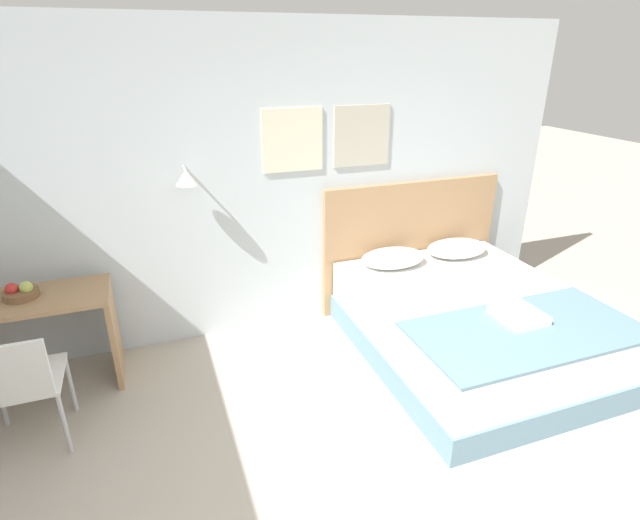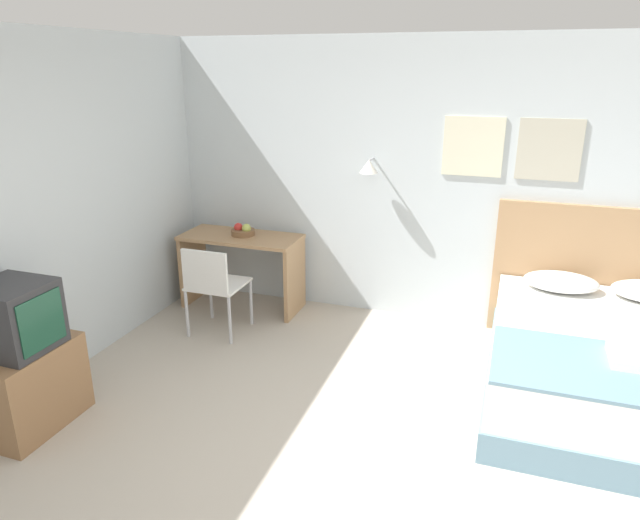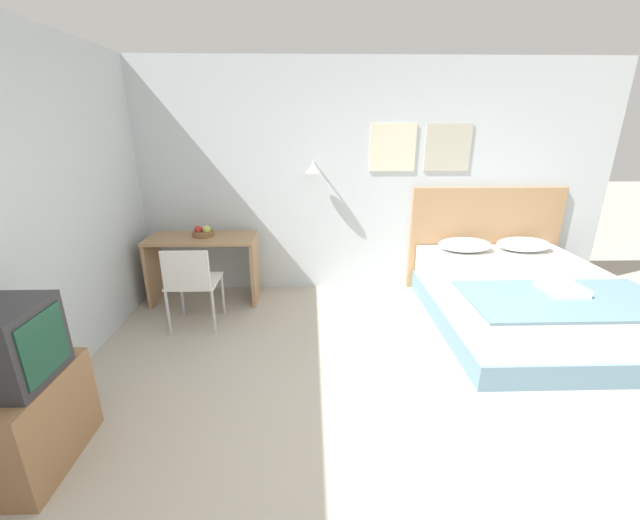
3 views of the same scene
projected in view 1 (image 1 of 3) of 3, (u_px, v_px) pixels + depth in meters
The scene contains 10 objects.
wall_back at pixel (253, 186), 4.21m from camera, with size 5.90×0.31×2.65m.
bed at pixel (471, 326), 4.14m from camera, with size 1.71×2.05×0.56m.
headboard at pixel (411, 244), 4.92m from camera, with size 1.83×0.06×1.25m.
pillow_left at pixel (393, 258), 4.56m from camera, with size 0.61×0.40×0.15m.
pillow_right at pixel (457, 248), 4.78m from camera, with size 0.61×0.40×0.15m.
throw_blanket at pixel (527, 330), 3.51m from camera, with size 1.66×0.82×0.02m.
folded_towel_near_foot at pixel (519, 315), 3.63m from camera, with size 0.30×0.34×0.06m.
desk at pixel (26, 328), 3.63m from camera, with size 1.19×0.54×0.76m.
desk_chair at pixel (18, 382), 3.05m from camera, with size 0.48×0.48×0.86m.
fruit_bowl at pixel (20, 292), 3.55m from camera, with size 0.24×0.24×0.12m.
Camera 1 is at (-0.88, -1.32, 2.41)m, focal length 28.00 mm.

